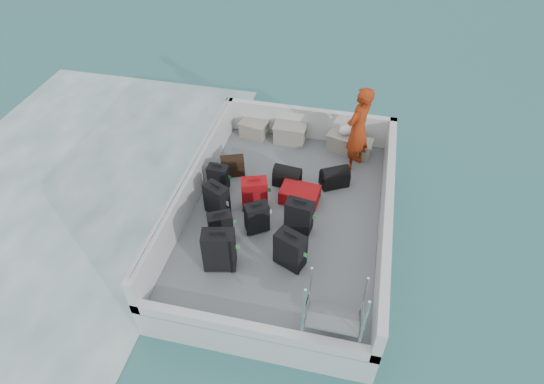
{
  "coord_description": "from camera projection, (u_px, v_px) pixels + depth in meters",
  "views": [
    {
      "loc": [
        1.03,
        -5.65,
        6.46
      ],
      "look_at": [
        -0.27,
        0.11,
        1.0
      ],
      "focal_mm": 30.0,
      "sensor_mm": 36.0,
      "label": 1
    }
  ],
  "objects": [
    {
      "name": "crate_1",
      "position": [
        290.0,
        133.0,
        9.67
      ],
      "size": [
        0.65,
        0.45,
        0.39
      ],
      "primitive_type": "cube",
      "rotation": [
        0.0,
        0.0,
        -0.01
      ],
      "color": "gray",
      "rests_on": "deck"
    },
    {
      "name": "wake_foam",
      "position": [
        57.0,
        198.0,
        9.37
      ],
      "size": [
        10.0,
        10.0,
        0.0
      ],
      "primitive_type": "plane",
      "color": "white",
      "rests_on": "ground"
    },
    {
      "name": "crate_0",
      "position": [
        254.0,
        130.0,
        9.83
      ],
      "size": [
        0.61,
        0.47,
        0.33
      ],
      "primitive_type": "cube",
      "rotation": [
        0.0,
        0.0,
        -0.2
      ],
      "color": "gray",
      "rests_on": "deck"
    },
    {
      "name": "duffel_2",
      "position": [
        334.0,
        178.0,
        8.65
      ],
      "size": [
        0.6,
        0.52,
        0.32
      ],
      "primitive_type": null,
      "rotation": [
        0.0,
        0.0,
        0.5
      ],
      "color": "black",
      "rests_on": "deck"
    },
    {
      "name": "deck_fittings",
      "position": [
        302.0,
        215.0,
        7.64
      ],
      "size": [
        3.6,
        5.0,
        0.9
      ],
      "color": "silver",
      "rests_on": "deck"
    },
    {
      "name": "ground",
      "position": [
        285.0,
        237.0,
        8.6
      ],
      "size": [
        160.0,
        160.0,
        0.0
      ],
      "primitive_type": "plane",
      "color": "#1A575D",
      "rests_on": "ground"
    },
    {
      "name": "yellow_bag",
      "position": [
        342.0,
        143.0,
        9.55
      ],
      "size": [
        0.28,
        0.26,
        0.22
      ],
      "primitive_type": "ellipsoid",
      "color": "yellow",
      "rests_on": "deck"
    },
    {
      "name": "crate_2",
      "position": [
        343.0,
        142.0,
        9.45
      ],
      "size": [
        0.7,
        0.57,
        0.37
      ],
      "primitive_type": "cube",
      "rotation": [
        0.0,
        0.0,
        -0.28
      ],
      "color": "gray",
      "rests_on": "deck"
    },
    {
      "name": "duffel_1",
      "position": [
        287.0,
        178.0,
        8.66
      ],
      "size": [
        0.54,
        0.35,
        0.32
      ],
      "primitive_type": null,
      "rotation": [
        0.0,
        0.0,
        -0.11
      ],
      "color": "black",
      "rests_on": "deck"
    },
    {
      "name": "suitcase_0",
      "position": [
        221.0,
        228.0,
        7.5
      ],
      "size": [
        0.46,
        0.38,
        0.62
      ],
      "primitive_type": "cube",
      "rotation": [
        0.0,
        0.0,
        0.49
      ],
      "color": "black",
      "rests_on": "deck"
    },
    {
      "name": "suitcase_6",
      "position": [
        290.0,
        250.0,
        7.13
      ],
      "size": [
        0.55,
        0.44,
        0.66
      ],
      "primitive_type": "cube",
      "rotation": [
        0.0,
        0.0,
        -0.4
      ],
      "color": "black",
      "rests_on": "deck"
    },
    {
      "name": "suitcase_2",
      "position": [
        218.0,
        178.0,
        8.48
      ],
      "size": [
        0.38,
        0.23,
        0.54
      ],
      "primitive_type": "cube",
      "rotation": [
        0.0,
        0.0,
        -0.03
      ],
      "color": "black",
      "rests_on": "deck"
    },
    {
      "name": "white_bag",
      "position": [
        345.0,
        132.0,
        9.26
      ],
      "size": [
        0.24,
        0.24,
        0.18
      ],
      "primitive_type": "ellipsoid",
      "color": "white",
      "rests_on": "crate_2"
    },
    {
      "name": "suitcase_4",
      "position": [
        257.0,
        218.0,
        7.69
      ],
      "size": [
        0.45,
        0.41,
        0.58
      ],
      "primitive_type": "cube",
      "rotation": [
        0.0,
        0.0,
        0.58
      ],
      "color": "black",
      "rests_on": "deck"
    },
    {
      "name": "ferry_hull",
      "position": [
        285.0,
        226.0,
        8.39
      ],
      "size": [
        3.6,
        5.0,
        0.6
      ],
      "primitive_type": "cube",
      "color": "silver",
      "rests_on": "ground"
    },
    {
      "name": "passenger",
      "position": [
        358.0,
        129.0,
        8.6
      ],
      "size": [
        0.68,
        0.77,
        1.75
      ],
      "primitive_type": "imported",
      "rotation": [
        0.0,
        0.0,
        -2.08
      ],
      "color": "red",
      "rests_on": "deck"
    },
    {
      "name": "suitcase_8",
      "position": [
        300.0,
        195.0,
        8.35
      ],
      "size": [
        0.74,
        0.52,
        0.28
      ],
      "primitive_type": "cube",
      "rotation": [
        0.0,
        0.0,
        1.48
      ],
      "color": "maroon",
      "rests_on": "deck"
    },
    {
      "name": "suitcase_5",
      "position": [
        254.0,
        194.0,
        8.1
      ],
      "size": [
        0.52,
        0.41,
        0.63
      ],
      "primitive_type": "cube",
      "rotation": [
        0.0,
        0.0,
        0.34
      ],
      "color": "maroon",
      "rests_on": "deck"
    },
    {
      "name": "suitcase_3",
      "position": [
        219.0,
        250.0,
        7.05
      ],
      "size": [
        0.55,
        0.39,
        0.76
      ],
      "primitive_type": "cube",
      "rotation": [
        0.0,
        0.0,
        0.22
      ],
      "color": "black",
      "rests_on": "deck"
    },
    {
      "name": "crate_3",
      "position": [
        358.0,
        148.0,
        9.34
      ],
      "size": [
        0.55,
        0.41,
        0.31
      ],
      "primitive_type": "cube",
      "rotation": [
        0.0,
        0.0,
        -0.12
      ],
      "color": "gray",
      "rests_on": "deck"
    },
    {
      "name": "deck",
      "position": [
        285.0,
        214.0,
        8.18
      ],
      "size": [
        3.3,
        4.7,
        0.02
      ],
      "primitive_type": "cube",
      "color": "slate",
      "rests_on": "ferry_hull"
    },
    {
      "name": "suitcase_7",
      "position": [
        299.0,
        216.0,
        7.69
      ],
      "size": [
        0.48,
        0.32,
        0.63
      ],
      "primitive_type": "cube",
      "rotation": [
        0.0,
        0.0,
        -0.14
      ],
      "color": "black",
      "rests_on": "deck"
    },
    {
      "name": "suitcase_1",
      "position": [
        217.0,
        200.0,
        7.97
      ],
      "size": [
        0.49,
        0.41,
        0.64
      ],
      "primitive_type": "cube",
      "rotation": [
        0.0,
        0.0,
        -0.45
      ],
      "color": "black",
      "rests_on": "deck"
    },
    {
      "name": "duffel_0",
      "position": [
        233.0,
        166.0,
        8.91
      ],
      "size": [
        0.53,
        0.44,
        0.32
      ],
      "primitive_type": null,
      "rotation": [
        0.0,
        0.0,
        0.37
      ],
      "color": "black",
      "rests_on": "deck"
    }
  ]
}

